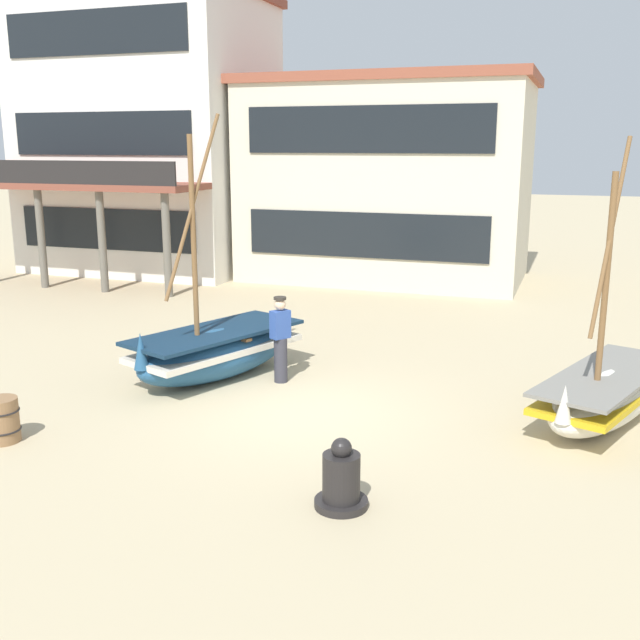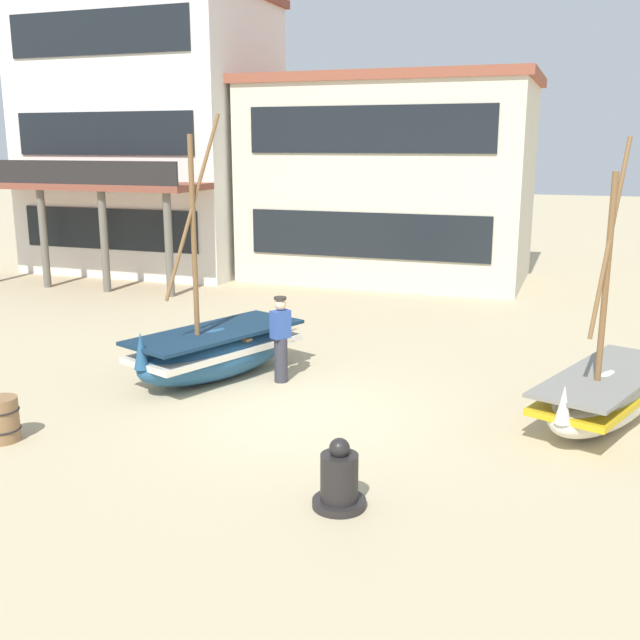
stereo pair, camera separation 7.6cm
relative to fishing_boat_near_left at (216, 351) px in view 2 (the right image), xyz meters
name	(u,v)px [view 2 (the right image)]	position (x,y,z in m)	size (l,w,h in m)	color
ground_plane	(301,411)	(2.26, -1.22, -0.55)	(120.00, 120.00, 0.00)	tan
fishing_boat_near_left	(216,351)	(0.00, 0.00, 0.00)	(2.65, 3.92, 5.07)	#23517A
fishing_boat_centre_large	(605,394)	(7.20, 0.02, -0.07)	(2.48, 3.98, 4.64)	silver
fisherman_by_hull	(281,340)	(1.31, 0.18, 0.29)	(0.38, 0.42, 1.68)	#33333D
capstan_winch	(339,480)	(3.99, -4.33, -0.19)	(0.69, 0.69, 0.93)	black
wooden_barrel	(2,419)	(-1.63, -4.02, -0.20)	(0.56, 0.56, 0.70)	olive
harbor_building_main	(389,179)	(0.28, 12.32, 2.80)	(9.50, 5.55, 6.66)	beige
harbor_building_annex	(153,135)	(-8.44, 11.69, 4.28)	(8.27, 8.47, 9.66)	white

